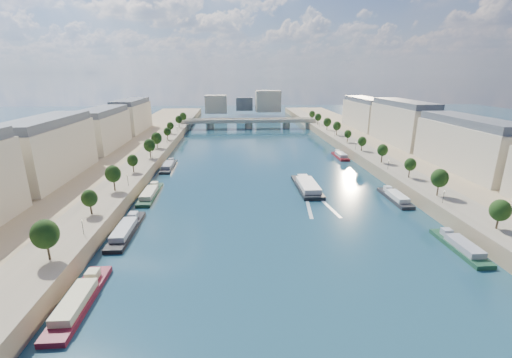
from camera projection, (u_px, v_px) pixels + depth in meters
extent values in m
plane|color=#0E2E3E|center=(263.00, 173.00, 159.35)|extent=(700.00, 700.00, 0.00)
cube|color=#9E8460|center=(104.00, 171.00, 153.80)|extent=(44.00, 520.00, 5.00)
cube|color=#9E8460|center=(413.00, 165.00, 163.42)|extent=(44.00, 520.00, 5.00)
cube|color=gray|center=(137.00, 165.00, 154.05)|extent=(14.00, 520.00, 0.10)
cube|color=gray|center=(383.00, 161.00, 161.66)|extent=(14.00, 520.00, 0.10)
cylinder|color=#382B1E|center=(49.00, 252.00, 75.51)|extent=(0.50, 0.50, 3.82)
ellipsoid|color=#133411|center=(46.00, 237.00, 74.45)|extent=(4.80, 4.80, 5.52)
cylinder|color=#382B1E|center=(91.00, 210.00, 98.38)|extent=(0.50, 0.50, 3.82)
ellipsoid|color=#133411|center=(89.00, 199.00, 97.31)|extent=(4.80, 4.80, 5.52)
cylinder|color=#382B1E|center=(118.00, 184.00, 121.24)|extent=(0.50, 0.50, 3.82)
ellipsoid|color=#133411|center=(116.00, 175.00, 120.17)|extent=(4.80, 4.80, 5.52)
cylinder|color=#382B1E|center=(136.00, 167.00, 144.10)|extent=(0.50, 0.50, 3.82)
ellipsoid|color=#133411|center=(135.00, 159.00, 143.04)|extent=(4.80, 4.80, 5.52)
cylinder|color=#382B1E|center=(149.00, 154.00, 166.97)|extent=(0.50, 0.50, 3.82)
ellipsoid|color=#133411|center=(148.00, 147.00, 165.90)|extent=(4.80, 4.80, 5.52)
cylinder|color=#382B1E|center=(158.00, 144.00, 189.83)|extent=(0.50, 0.50, 3.82)
ellipsoid|color=#133411|center=(158.00, 138.00, 188.76)|extent=(4.80, 4.80, 5.52)
cylinder|color=#382B1E|center=(166.00, 137.00, 212.69)|extent=(0.50, 0.50, 3.82)
ellipsoid|color=#133411|center=(166.00, 131.00, 211.63)|extent=(4.80, 4.80, 5.52)
cylinder|color=#382B1E|center=(173.00, 130.00, 235.56)|extent=(0.50, 0.50, 3.82)
ellipsoid|color=#133411|center=(172.00, 125.00, 234.49)|extent=(4.80, 4.80, 5.52)
cylinder|color=#382B1E|center=(178.00, 125.00, 258.42)|extent=(0.50, 0.50, 3.82)
ellipsoid|color=#133411|center=(177.00, 121.00, 257.36)|extent=(4.80, 4.80, 5.52)
cylinder|color=#382B1E|center=(182.00, 121.00, 281.29)|extent=(0.50, 0.50, 3.82)
ellipsoid|color=#133411|center=(182.00, 117.00, 280.22)|extent=(4.80, 4.80, 5.52)
cylinder|color=#382B1E|center=(495.00, 222.00, 90.48)|extent=(0.50, 0.50, 3.82)
ellipsoid|color=#133411|center=(498.00, 210.00, 89.41)|extent=(4.80, 4.80, 5.52)
cylinder|color=#382B1E|center=(442.00, 192.00, 113.34)|extent=(0.50, 0.50, 3.82)
ellipsoid|color=#133411|center=(443.00, 182.00, 112.28)|extent=(4.80, 4.80, 5.52)
cylinder|color=#382B1E|center=(406.00, 172.00, 136.21)|extent=(0.50, 0.50, 3.82)
ellipsoid|color=#133411|center=(407.00, 164.00, 135.14)|extent=(4.80, 4.80, 5.52)
cylinder|color=#382B1E|center=(381.00, 158.00, 159.07)|extent=(0.50, 0.50, 3.82)
ellipsoid|color=#133411|center=(382.00, 150.00, 158.01)|extent=(4.80, 4.80, 5.52)
cylinder|color=#382B1E|center=(362.00, 147.00, 181.94)|extent=(0.50, 0.50, 3.82)
ellipsoid|color=#133411|center=(363.00, 141.00, 180.87)|extent=(4.80, 4.80, 5.52)
cylinder|color=#382B1E|center=(348.00, 139.00, 204.80)|extent=(0.50, 0.50, 3.82)
ellipsoid|color=#133411|center=(348.00, 133.00, 203.73)|extent=(4.80, 4.80, 5.52)
cylinder|color=#382B1E|center=(336.00, 132.00, 227.66)|extent=(0.50, 0.50, 3.82)
ellipsoid|color=#133411|center=(336.00, 127.00, 226.60)|extent=(4.80, 4.80, 5.52)
cylinder|color=#382B1E|center=(326.00, 127.00, 250.53)|extent=(0.50, 0.50, 3.82)
ellipsoid|color=#133411|center=(327.00, 122.00, 249.46)|extent=(4.80, 4.80, 5.52)
cylinder|color=#382B1E|center=(318.00, 122.00, 273.39)|extent=(0.50, 0.50, 3.82)
ellipsoid|color=#133411|center=(319.00, 118.00, 272.32)|extent=(4.80, 4.80, 5.52)
cylinder|color=#382B1E|center=(312.00, 119.00, 296.25)|extent=(0.50, 0.50, 3.82)
ellipsoid|color=#133411|center=(312.00, 114.00, 295.19)|extent=(4.80, 4.80, 5.52)
cylinder|color=black|center=(83.00, 228.00, 87.08)|extent=(0.14, 0.14, 4.00)
sphere|color=#FFE5B2|center=(82.00, 220.00, 86.46)|extent=(0.36, 0.36, 0.36)
cylinder|color=black|center=(128.00, 181.00, 125.19)|extent=(0.14, 0.14, 4.00)
sphere|color=#FFE5B2|center=(127.00, 175.00, 124.57)|extent=(0.36, 0.36, 0.36)
cylinder|color=black|center=(152.00, 156.00, 163.30)|extent=(0.14, 0.14, 4.00)
sphere|color=#FFE5B2|center=(152.00, 151.00, 162.67)|extent=(0.36, 0.36, 0.36)
cylinder|color=black|center=(167.00, 140.00, 201.40)|extent=(0.14, 0.14, 4.00)
sphere|color=#FFE5B2|center=(167.00, 136.00, 200.78)|extent=(0.36, 0.36, 0.36)
cylinder|color=black|center=(177.00, 129.00, 239.51)|extent=(0.14, 0.14, 4.00)
sphere|color=#FFE5B2|center=(177.00, 126.00, 238.89)|extent=(0.36, 0.36, 0.36)
cylinder|color=black|center=(443.00, 197.00, 108.39)|extent=(0.14, 0.14, 4.00)
sphere|color=#FFE5B2|center=(445.00, 191.00, 107.76)|extent=(0.36, 0.36, 0.36)
cylinder|color=black|center=(388.00, 165.00, 146.49)|extent=(0.14, 0.14, 4.00)
sphere|color=#FFE5B2|center=(389.00, 160.00, 145.87)|extent=(0.36, 0.36, 0.36)
cylinder|color=black|center=(356.00, 146.00, 184.60)|extent=(0.14, 0.14, 4.00)
sphere|color=#FFE5B2|center=(356.00, 142.00, 183.98)|extent=(0.36, 0.36, 0.36)
cylinder|color=black|center=(334.00, 134.00, 222.71)|extent=(0.14, 0.14, 4.00)
sphere|color=#FFE5B2|center=(335.00, 130.00, 222.08)|extent=(0.36, 0.36, 0.36)
cylinder|color=black|center=(319.00, 125.00, 260.81)|extent=(0.14, 0.14, 4.00)
sphere|color=#FFE5B2|center=(319.00, 122.00, 260.19)|extent=(0.36, 0.36, 0.36)
cube|color=#C1AF95|center=(50.00, 153.00, 133.03)|extent=(16.00, 52.00, 20.00)
cube|color=#474C54|center=(44.00, 123.00, 129.59)|extent=(14.72, 50.44, 3.20)
cube|color=#C1AF95|center=(103.00, 129.00, 188.29)|extent=(16.00, 52.00, 20.00)
cube|color=#474C54|center=(100.00, 108.00, 184.84)|extent=(14.72, 50.44, 3.20)
cube|color=#C1AF95|center=(132.00, 117.00, 243.54)|extent=(16.00, 52.00, 20.00)
cube|color=#474C54|center=(130.00, 100.00, 240.10)|extent=(14.72, 50.44, 3.20)
cube|color=#C1AF95|center=(467.00, 147.00, 144.39)|extent=(16.00, 52.00, 20.00)
cube|color=#474C54|center=(472.00, 119.00, 140.95)|extent=(14.72, 50.44, 3.20)
cube|color=#C1AF95|center=(402.00, 126.00, 199.64)|extent=(16.00, 52.00, 20.00)
cube|color=#474C54|center=(404.00, 106.00, 196.20)|extent=(14.72, 50.44, 3.20)
cube|color=#C1AF95|center=(365.00, 115.00, 254.89)|extent=(16.00, 52.00, 20.00)
cube|color=#474C54|center=(366.00, 99.00, 251.45)|extent=(14.72, 50.44, 3.20)
cube|color=#C1AF95|center=(216.00, 104.00, 353.25)|extent=(22.00, 18.00, 18.00)
cube|color=#C1AF95|center=(268.00, 101.00, 365.86)|extent=(26.00, 20.00, 22.00)
cube|color=#474C54|center=(244.00, 104.00, 379.67)|extent=(18.00, 16.00, 14.00)
cube|color=#C1B79E|center=(249.00, 121.00, 286.57)|extent=(112.00, 11.00, 2.20)
cube|color=#C1B79E|center=(249.00, 120.00, 281.36)|extent=(112.00, 0.80, 0.90)
cube|color=#C1B79E|center=(248.00, 118.00, 290.89)|extent=(112.00, 0.80, 0.90)
cylinder|color=#C1B79E|center=(210.00, 126.00, 285.53)|extent=(6.40, 6.40, 5.00)
cylinder|color=#C1B79E|center=(249.00, 125.00, 287.67)|extent=(6.40, 6.40, 5.00)
cylinder|color=#C1B79E|center=(286.00, 125.00, 289.80)|extent=(6.40, 6.40, 5.00)
cube|color=#C1B79E|center=(186.00, 126.00, 284.19)|extent=(6.00, 12.00, 5.00)
cube|color=#C1B79E|center=(310.00, 125.00, 291.14)|extent=(6.00, 12.00, 5.00)
cube|color=black|center=(307.00, 188.00, 138.25)|extent=(8.09, 28.21, 2.01)
cube|color=white|center=(308.00, 185.00, 135.54)|extent=(6.63, 18.34, 1.81)
cube|color=white|center=(303.00, 177.00, 145.75)|extent=(4.03, 3.39, 1.80)
cube|color=silver|center=(308.00, 204.00, 121.96)|extent=(4.33, 25.95, 0.04)
cube|color=silver|center=(326.00, 204.00, 122.39)|extent=(4.39, 25.95, 0.04)
cube|color=maroon|center=(80.00, 302.00, 69.34)|extent=(5.00, 24.10, 1.80)
cube|color=beige|center=(75.00, 301.00, 66.99)|extent=(4.10, 13.26, 1.60)
cube|color=beige|center=(93.00, 274.00, 75.69)|extent=(2.50, 2.89, 1.80)
cube|color=black|center=(127.00, 231.00, 100.22)|extent=(5.00, 25.67, 1.80)
cube|color=#A7ADB3|center=(124.00, 229.00, 97.76)|extent=(4.10, 14.12, 1.60)
cube|color=#A7ADB3|center=(133.00, 215.00, 107.02)|extent=(2.50, 3.08, 1.80)
cube|color=#163824|center=(151.00, 195.00, 130.17)|extent=(5.00, 25.09, 1.80)
cube|color=beige|center=(149.00, 193.00, 127.75)|extent=(4.10, 13.80, 1.60)
cube|color=beige|center=(154.00, 184.00, 136.80)|extent=(2.50, 3.01, 1.80)
cube|color=#2B2B2E|center=(169.00, 167.00, 168.64)|extent=(5.00, 23.72, 1.80)
cube|color=gray|center=(168.00, 165.00, 166.32)|extent=(4.10, 13.04, 1.60)
cube|color=gray|center=(171.00, 160.00, 174.88)|extent=(2.50, 2.85, 1.80)
cube|color=#1C482F|center=(459.00, 248.00, 90.54)|extent=(5.00, 20.38, 1.80)
cube|color=#9A99A1|center=(465.00, 246.00, 88.48)|extent=(4.10, 11.21, 1.60)
cube|color=#9A99A1|center=(447.00, 232.00, 95.83)|extent=(2.50, 2.45, 1.80)
cube|color=#28282B|center=(395.00, 199.00, 126.37)|extent=(5.00, 20.99, 1.80)
cube|color=white|center=(397.00, 196.00, 124.26)|extent=(4.10, 11.54, 1.60)
cube|color=white|center=(388.00, 189.00, 131.83)|extent=(2.50, 2.52, 1.80)
cube|color=maroon|center=(340.00, 157.00, 189.33)|extent=(5.00, 18.74, 1.80)
cube|color=#A9AFB5|center=(341.00, 154.00, 187.40)|extent=(4.10, 10.31, 1.60)
cube|color=#A9AFB5|center=(337.00, 151.00, 194.15)|extent=(2.50, 2.25, 1.80)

